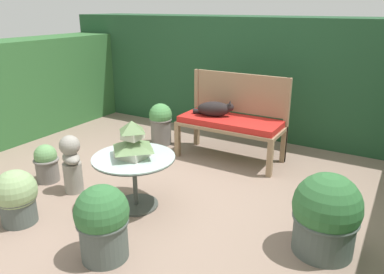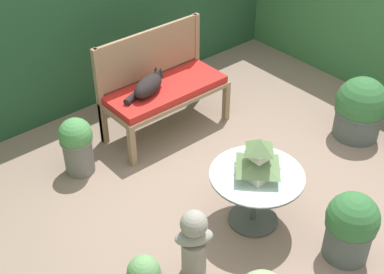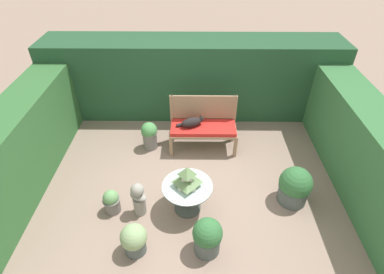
{
  "view_description": "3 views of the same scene",
  "coord_description": "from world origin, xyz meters",
  "px_view_note": "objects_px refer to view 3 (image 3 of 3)",
  "views": [
    {
      "loc": [
        2.06,
        -2.84,
        1.85
      ],
      "look_at": [
        -0.01,
        0.67,
        0.41
      ],
      "focal_mm": 35.0,
      "sensor_mm": 36.0,
      "label": 1
    },
    {
      "loc": [
        -2.58,
        -2.51,
        3.3
      ],
      "look_at": [
        -0.08,
        0.43,
        0.47
      ],
      "focal_mm": 50.0,
      "sensor_mm": 36.0,
      "label": 2
    },
    {
      "loc": [
        0.06,
        -3.48,
        3.88
      ],
      "look_at": [
        0.01,
        0.73,
        0.63
      ],
      "focal_mm": 28.0,
      "sensor_mm": 36.0,
      "label": 3
    }
  ],
  "objects_px": {
    "potted_plant_patio_mid": "(295,186)",
    "potted_plant_hedge_corner": "(112,201)",
    "garden_bust": "(139,198)",
    "potted_plant_bench_left": "(134,239)",
    "garden_bench": "(203,129)",
    "pagoda_birdhouse": "(187,179)",
    "potted_plant_bench_right": "(207,237)",
    "cat": "(192,122)",
    "potted_plant_path_edge": "(150,135)",
    "patio_table": "(187,191)"
  },
  "relations": [
    {
      "from": "patio_table",
      "to": "potted_plant_bench_left",
      "type": "height_order",
      "value": "patio_table"
    },
    {
      "from": "garden_bench",
      "to": "pagoda_birdhouse",
      "type": "xyz_separation_m",
      "value": [
        -0.27,
        -1.54,
        0.21
      ]
    },
    {
      "from": "potted_plant_hedge_corner",
      "to": "garden_bench",
      "type": "bearing_deg",
      "value": 47.6
    },
    {
      "from": "garden_bust",
      "to": "potted_plant_bench_left",
      "type": "xyz_separation_m",
      "value": [
        0.03,
        -0.67,
        -0.07
      ]
    },
    {
      "from": "patio_table",
      "to": "potted_plant_patio_mid",
      "type": "relative_size",
      "value": 1.17
    },
    {
      "from": "pagoda_birdhouse",
      "to": "patio_table",
      "type": "bearing_deg",
      "value": 0.0
    },
    {
      "from": "pagoda_birdhouse",
      "to": "potted_plant_bench_right",
      "type": "relative_size",
      "value": 0.58
    },
    {
      "from": "garden_bust",
      "to": "potted_plant_patio_mid",
      "type": "distance_m",
      "value": 2.48
    },
    {
      "from": "potted_plant_bench_left",
      "to": "potted_plant_patio_mid",
      "type": "relative_size",
      "value": 0.76
    },
    {
      "from": "potted_plant_bench_right",
      "to": "potted_plant_hedge_corner",
      "type": "bearing_deg",
      "value": 155.25
    },
    {
      "from": "pagoda_birdhouse",
      "to": "garden_bust",
      "type": "distance_m",
      "value": 0.83
    },
    {
      "from": "garden_bench",
      "to": "cat",
      "type": "relative_size",
      "value": 2.44
    },
    {
      "from": "pagoda_birdhouse",
      "to": "garden_bust",
      "type": "relative_size",
      "value": 0.57
    },
    {
      "from": "potted_plant_bench_left",
      "to": "potted_plant_patio_mid",
      "type": "distance_m",
      "value": 2.62
    },
    {
      "from": "potted_plant_bench_left",
      "to": "potted_plant_path_edge",
      "type": "relative_size",
      "value": 0.86
    },
    {
      "from": "potted_plant_bench_left",
      "to": "potted_plant_path_edge",
      "type": "height_order",
      "value": "potted_plant_path_edge"
    },
    {
      "from": "cat",
      "to": "potted_plant_bench_right",
      "type": "height_order",
      "value": "cat"
    },
    {
      "from": "cat",
      "to": "potted_plant_path_edge",
      "type": "bearing_deg",
      "value": 157.69
    },
    {
      "from": "garden_bust",
      "to": "potted_plant_bench_left",
      "type": "bearing_deg",
      "value": -58.7
    },
    {
      "from": "potted_plant_bench_left",
      "to": "potted_plant_bench_right",
      "type": "distance_m",
      "value": 1.01
    },
    {
      "from": "potted_plant_bench_right",
      "to": "potted_plant_path_edge",
      "type": "bearing_deg",
      "value": 115.11
    },
    {
      "from": "garden_bench",
      "to": "potted_plant_bench_right",
      "type": "height_order",
      "value": "potted_plant_bench_right"
    },
    {
      "from": "garden_bench",
      "to": "potted_plant_bench_right",
      "type": "xyz_separation_m",
      "value": [
        0.02,
        -2.28,
        -0.15
      ]
    },
    {
      "from": "garden_bench",
      "to": "patio_table",
      "type": "height_order",
      "value": "garden_bench"
    },
    {
      "from": "garden_bench",
      "to": "potted_plant_bench_right",
      "type": "distance_m",
      "value": 2.29
    },
    {
      "from": "garden_bust",
      "to": "potted_plant_bench_right",
      "type": "relative_size",
      "value": 1.02
    },
    {
      "from": "pagoda_birdhouse",
      "to": "potted_plant_bench_right",
      "type": "height_order",
      "value": "pagoda_birdhouse"
    },
    {
      "from": "potted_plant_hedge_corner",
      "to": "potted_plant_bench_right",
      "type": "bearing_deg",
      "value": -24.75
    },
    {
      "from": "potted_plant_path_edge",
      "to": "potted_plant_patio_mid",
      "type": "relative_size",
      "value": 0.88
    },
    {
      "from": "potted_plant_hedge_corner",
      "to": "potted_plant_bench_left",
      "type": "bearing_deg",
      "value": -56.03
    },
    {
      "from": "garden_bench",
      "to": "garden_bust",
      "type": "height_order",
      "value": "garden_bust"
    },
    {
      "from": "cat",
      "to": "potted_plant_path_edge",
      "type": "relative_size",
      "value": 0.91
    },
    {
      "from": "cat",
      "to": "potted_plant_patio_mid",
      "type": "distance_m",
      "value": 2.16
    },
    {
      "from": "pagoda_birdhouse",
      "to": "potted_plant_bench_right",
      "type": "xyz_separation_m",
      "value": [
        0.29,
        -0.74,
        -0.36
      ]
    },
    {
      "from": "potted_plant_hedge_corner",
      "to": "potted_plant_patio_mid",
      "type": "bearing_deg",
      "value": 4.92
    },
    {
      "from": "cat",
      "to": "potted_plant_bench_left",
      "type": "height_order",
      "value": "cat"
    },
    {
      "from": "cat",
      "to": "potted_plant_bench_right",
      "type": "relative_size",
      "value": 0.88
    },
    {
      "from": "garden_bust",
      "to": "patio_table",
      "type": "bearing_deg",
      "value": 35.56
    },
    {
      "from": "patio_table",
      "to": "potted_plant_path_edge",
      "type": "height_order",
      "value": "potted_plant_path_edge"
    },
    {
      "from": "potted_plant_bench_right",
      "to": "potted_plant_bench_left",
      "type": "bearing_deg",
      "value": -178.91
    },
    {
      "from": "cat",
      "to": "garden_bust",
      "type": "xyz_separation_m",
      "value": [
        -0.8,
        -1.63,
        -0.3
      ]
    },
    {
      "from": "potted_plant_path_edge",
      "to": "potted_plant_patio_mid",
      "type": "height_order",
      "value": "potted_plant_patio_mid"
    },
    {
      "from": "potted_plant_bench_left",
      "to": "potted_plant_path_edge",
      "type": "xyz_separation_m",
      "value": [
        -0.07,
        2.31,
        0.06
      ]
    },
    {
      "from": "garden_bench",
      "to": "potted_plant_hedge_corner",
      "type": "distance_m",
      "value": 2.18
    },
    {
      "from": "potted_plant_bench_left",
      "to": "potted_plant_hedge_corner",
      "type": "bearing_deg",
      "value": 123.97
    },
    {
      "from": "garden_bench",
      "to": "garden_bust",
      "type": "relative_size",
      "value": 2.09
    },
    {
      "from": "patio_table",
      "to": "pagoda_birdhouse",
      "type": "distance_m",
      "value": 0.26
    },
    {
      "from": "potted_plant_hedge_corner",
      "to": "cat",
      "type": "bearing_deg",
      "value": 52.16
    },
    {
      "from": "potted_plant_patio_mid",
      "to": "potted_plant_hedge_corner",
      "type": "bearing_deg",
      "value": -175.08
    },
    {
      "from": "potted_plant_bench_left",
      "to": "potted_plant_bench_right",
      "type": "relative_size",
      "value": 0.83
    }
  ]
}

